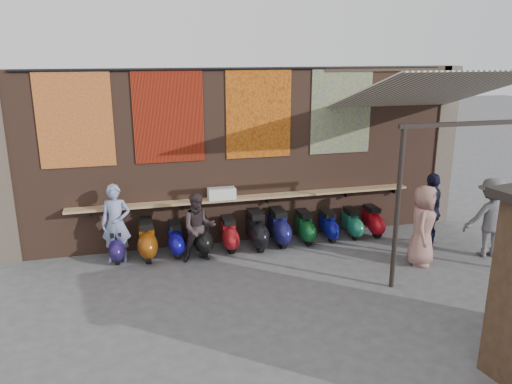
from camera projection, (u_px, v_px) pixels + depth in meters
ground at (277, 286)px, 9.60m from camera, size 70.00×70.00×0.00m
brick_wall at (244, 156)px, 11.56m from camera, size 10.00×0.40×4.00m
pier_right at (440, 146)px, 12.84m from camera, size 0.50×0.50×4.00m
eating_counter at (248, 198)px, 11.46m from camera, size 8.00×0.32×0.05m
shelf_box at (222, 193)px, 11.24m from camera, size 0.62×0.28×0.26m
tapestry_redgold at (75, 119)px, 10.19m from camera, size 1.50×0.02×2.00m
tapestry_sun at (169, 116)px, 10.66m from camera, size 1.50×0.02×2.00m
tapestry_orange at (259, 114)px, 11.16m from camera, size 1.50×0.02×2.00m
tapestry_multi at (341, 111)px, 11.65m from camera, size 1.50×0.02×2.00m
hang_rail at (246, 69)px, 10.81m from camera, size 9.50×0.06×0.06m
scooter_stool_0 at (117, 246)px, 10.67m from camera, size 0.32×0.71×0.67m
scooter_stool_1 at (147, 240)px, 10.78m from camera, size 0.39×0.86×0.82m
scooter_stool_2 at (175, 239)px, 10.98m from camera, size 0.34×0.76×0.72m
scooter_stool_3 at (202, 236)px, 11.04m from camera, size 0.38×0.85×0.81m
scooter_stool_4 at (229, 234)px, 11.24m from camera, size 0.35×0.78×0.74m
scooter_stool_5 at (256, 230)px, 11.34m from camera, size 0.40×0.89×0.85m
scooter_stool_6 at (279, 227)px, 11.55m from camera, size 0.39×0.87×0.82m
scooter_stool_7 at (305, 227)px, 11.71m from camera, size 0.35×0.77×0.73m
scooter_stool_8 at (328, 226)px, 11.87m from camera, size 0.32×0.71×0.67m
scooter_stool_9 at (352, 223)px, 12.02m from camera, size 0.33×0.73×0.70m
scooter_stool_10 at (373, 221)px, 12.16m from camera, size 0.33×0.74×0.70m
diner_left at (116, 224)px, 10.50m from camera, size 0.67×0.50×1.69m
diner_right at (199, 228)px, 10.54m from camera, size 0.73×0.57×1.49m
shopper_navy at (431, 211)px, 11.17m from camera, size 1.07×1.01×1.77m
shopper_grey at (490, 217)px, 10.79m from camera, size 1.22×0.82×1.75m
shopper_tan at (423, 225)px, 10.35m from camera, size 0.95×1.00×1.72m
awning_canvas at (428, 91)px, 10.33m from camera, size 3.20×3.28×0.97m
awning_ledger at (390, 69)px, 11.70m from camera, size 3.30×0.08×0.12m
awning_header at (473, 123)px, 9.06m from camera, size 3.00×0.08×0.08m
awning_post_left at (397, 210)px, 9.13m from camera, size 0.09×0.09×3.10m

